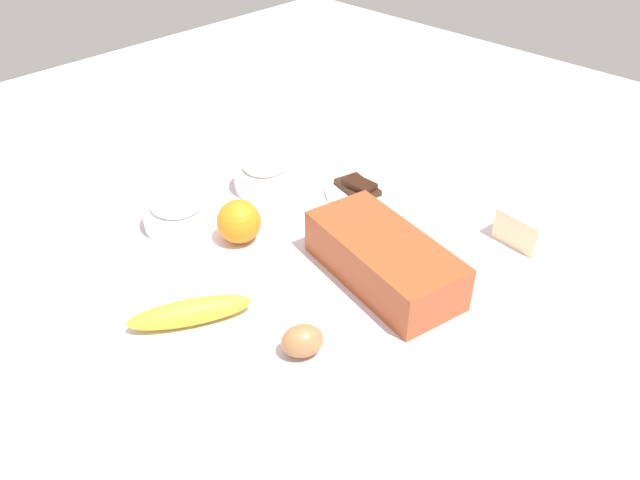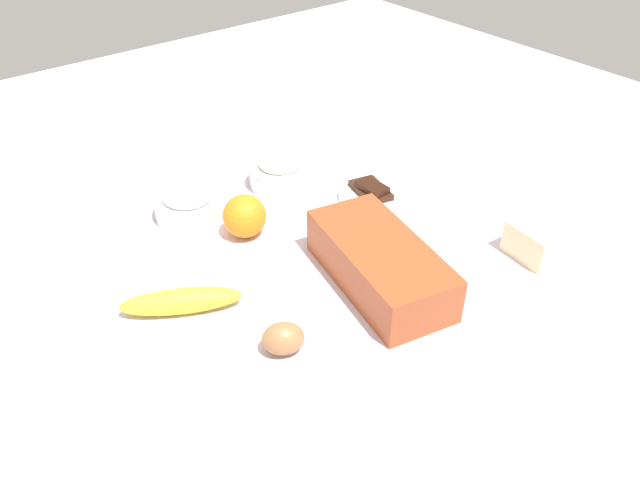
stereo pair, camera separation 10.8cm
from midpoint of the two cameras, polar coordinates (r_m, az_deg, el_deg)
ground_plane at (r=1.11m, az=2.79°, el=-2.19°), size 2.40×2.40×0.02m
loaf_pan at (r=1.04m, az=8.39°, el=-2.16°), size 0.30×0.19×0.08m
flour_bowl at (r=1.30m, az=-1.20°, el=6.13°), size 0.13×0.13×0.07m
sugar_bowl at (r=1.22m, az=-9.28°, el=3.24°), size 0.13×0.13×0.06m
banana at (r=1.00m, az=-9.40°, el=-5.58°), size 0.13×0.19×0.04m
orange_fruit at (r=1.15m, az=-4.15°, el=2.07°), size 0.08×0.08×0.08m
butter_block at (r=1.17m, az=21.27°, el=-0.26°), size 0.10×0.07×0.06m
egg_near_butter at (r=0.92m, az=0.05°, el=-9.01°), size 0.07×0.08×0.05m
chocolate_plate at (r=1.28m, az=7.03°, el=4.16°), size 0.13×0.13×0.03m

